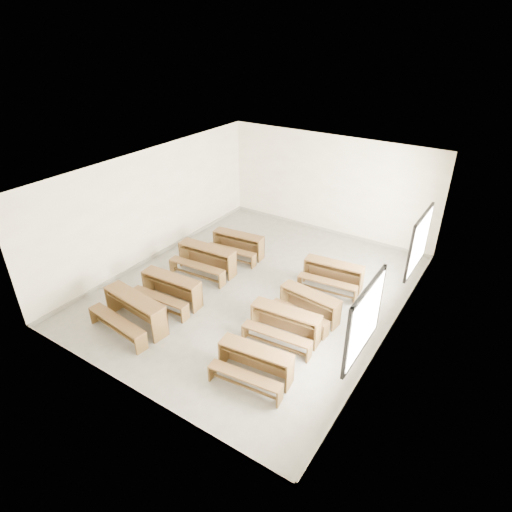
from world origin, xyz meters
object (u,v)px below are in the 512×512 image
Objects in this scene: desk_set_2 at (206,257)px; desk_set_6 at (309,304)px; desk_set_3 at (238,243)px; desk_set_1 at (170,288)px; desk_set_5 at (285,322)px; desk_set_0 at (134,309)px; desk_set_4 at (255,361)px; desk_set_7 at (333,273)px.

desk_set_6 is (3.36, -0.35, -0.05)m from desk_set_2.
desk_set_1 is at bearing -96.08° from desk_set_3.
desk_set_5 is at bearing 3.46° from desk_set_1.
desk_set_0 is 1.15× the size of desk_set_4.
desk_set_2 is 1.25m from desk_set_3.
desk_set_0 is 1.11× the size of desk_set_3.
desk_set_1 is 1.06× the size of desk_set_6.
desk_set_1 is 2.89m from desk_set_3.
desk_set_1 is 1.67m from desk_set_2.
desk_set_6 is (0.11, 0.94, -0.02)m from desk_set_5.
desk_set_4 is (3.19, 0.15, -0.06)m from desk_set_0.
desk_set_2 is at bearing 153.36° from desk_set_5.
desk_set_3 is at bearing 77.04° from desk_set_2.
desk_set_3 is 1.05× the size of desk_set_6.
desk_set_1 is 4.19m from desk_set_7.
desk_set_1 is at bearing -86.98° from desk_set_2.
desk_set_6 is at bearing 83.61° from desk_set_4.
desk_set_3 is at bearing 95.38° from desk_set_0.
desk_set_5 is 2.49m from desk_set_7.
desk_set_0 reaches higher than desk_set_2.
desk_set_4 is at bearing -42.47° from desk_set_2.
desk_set_7 is (0.02, 2.49, -0.01)m from desk_set_5.
desk_set_2 is at bearing 93.67° from desk_set_1.
desk_set_2 reaches higher than desk_set_7.
desk_set_7 is at bearing 84.52° from desk_set_5.
desk_set_2 reaches higher than desk_set_3.
desk_set_7 is at bearing 58.09° from desk_set_0.
desk_set_7 reaches higher than desk_set_4.
desk_set_3 is at bearing 122.74° from desk_set_4.
desk_set_1 reaches higher than desk_set_4.
desk_set_0 reaches higher than desk_set_4.
desk_set_4 is 1.01× the size of desk_set_6.
desk_set_1 reaches higher than desk_set_6.
desk_set_4 is at bearing -57.25° from desk_set_3.
desk_set_4 is 3.86m from desk_set_7.
desk_set_5 is at bearing 88.20° from desk_set_4.
desk_set_1 reaches higher than desk_set_5.
desk_set_1 reaches higher than desk_set_7.
desk_set_4 is 0.96× the size of desk_set_5.
desk_set_2 is (-0.16, 2.81, -0.01)m from desk_set_0.
desk_set_7 reaches higher than desk_set_6.
desk_set_4 is (3.16, -3.90, -0.01)m from desk_set_3.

